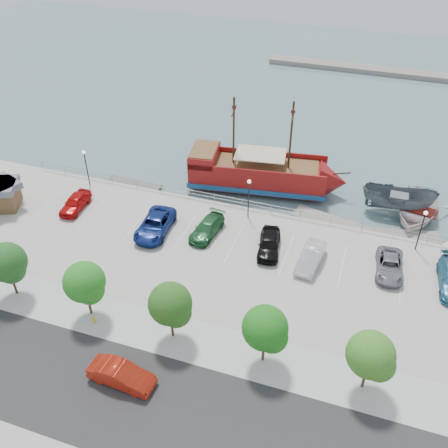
% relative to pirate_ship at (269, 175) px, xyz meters
% --- Properties ---
extents(ground, '(160.00, 160.00, 0.00)m').
position_rel_pirate_ship_xyz_m(ground, '(-0.33, -13.56, -1.84)').
color(ground, slate).
extents(street, '(100.00, 8.00, 0.04)m').
position_rel_pirate_ship_xyz_m(street, '(-0.33, -29.56, -0.83)').
color(street, '#2B2B2B').
rests_on(street, land_slab).
extents(sidewalk, '(100.00, 4.00, 0.05)m').
position_rel_pirate_ship_xyz_m(sidewalk, '(-0.33, -23.56, -0.82)').
color(sidewalk, silver).
rests_on(sidewalk, land_slab).
extents(seawall_railing, '(50.00, 0.06, 1.00)m').
position_rel_pirate_ship_xyz_m(seawall_railing, '(-0.33, -5.76, -0.31)').
color(seawall_railing, gray).
rests_on(seawall_railing, land_slab).
extents(far_shore, '(40.00, 3.00, 0.80)m').
position_rel_pirate_ship_xyz_m(far_shore, '(9.67, 41.44, -1.44)').
color(far_shore, gray).
rests_on(far_shore, ground).
extents(pirate_ship, '(17.60, 7.05, 10.97)m').
position_rel_pirate_ship_xyz_m(pirate_ship, '(0.00, 0.00, 0.00)').
color(pirate_ship, maroon).
rests_on(pirate_ship, ground).
extents(patrol_boat, '(7.48, 3.01, 2.86)m').
position_rel_pirate_ship_xyz_m(patrol_boat, '(13.70, -0.20, -0.41)').
color(patrol_boat, '#505B62').
rests_on(patrol_boat, ground).
extents(speedboat, '(7.29, 9.06, 1.67)m').
position_rel_pirate_ship_xyz_m(speedboat, '(15.65, -0.47, -1.00)').
color(speedboat, silver).
rests_on(speedboat, ground).
extents(dock_west, '(6.62, 2.20, 0.37)m').
position_rel_pirate_ship_xyz_m(dock_west, '(-14.61, -4.36, -1.65)').
color(dock_west, slate).
rests_on(dock_west, ground).
extents(dock_mid, '(7.95, 3.81, 0.44)m').
position_rel_pirate_ship_xyz_m(dock_mid, '(7.57, -4.36, -1.62)').
color(dock_mid, gray).
rests_on(dock_mid, ground).
extents(dock_east, '(7.10, 3.37, 0.39)m').
position_rel_pirate_ship_xyz_m(dock_east, '(14.71, -4.36, -1.64)').
color(dock_east, gray).
rests_on(dock_east, ground).
extents(shed, '(4.48, 4.48, 2.80)m').
position_rel_pirate_ship_xyz_m(shed, '(-24.52, -13.41, 0.65)').
color(shed, brown).
rests_on(shed, land_slab).
extents(street_sedan, '(4.76, 1.86, 1.54)m').
position_rel_pirate_ship_xyz_m(street_sedan, '(-2.97, -28.45, -0.06)').
color(street_sedan, '#B72311').
rests_on(street_sedan, street).
extents(fire_hydrant, '(0.23, 0.23, 0.66)m').
position_rel_pirate_ship_xyz_m(fire_hydrant, '(-7.56, -24.36, -0.48)').
color(fire_hydrant, gold).
rests_on(fire_hydrant, sidewalk).
extents(lamp_post_left, '(0.36, 0.36, 4.28)m').
position_rel_pirate_ship_xyz_m(lamp_post_left, '(-18.33, -7.06, 2.10)').
color(lamp_post_left, black).
rests_on(lamp_post_left, land_slab).
extents(lamp_post_mid, '(0.36, 0.36, 4.28)m').
position_rel_pirate_ship_xyz_m(lamp_post_mid, '(-0.33, -7.06, 2.10)').
color(lamp_post_mid, black).
rests_on(lamp_post_mid, land_slab).
extents(lamp_post_right, '(0.36, 0.36, 4.28)m').
position_rel_pirate_ship_xyz_m(lamp_post_right, '(15.67, -7.06, 2.10)').
color(lamp_post_right, black).
rests_on(lamp_post_right, land_slab).
extents(tree_b, '(3.30, 3.20, 5.00)m').
position_rel_pirate_ship_xyz_m(tree_b, '(-15.18, -23.63, 2.46)').
color(tree_b, '#473321').
rests_on(tree_b, sidewalk).
extents(tree_c, '(3.30, 3.20, 5.00)m').
position_rel_pirate_ship_xyz_m(tree_c, '(-8.18, -23.63, 2.46)').
color(tree_c, '#473321').
rests_on(tree_c, sidewalk).
extents(tree_d, '(3.30, 3.20, 5.00)m').
position_rel_pirate_ship_xyz_m(tree_d, '(-1.18, -23.63, 2.46)').
color(tree_d, '#473321').
rests_on(tree_d, sidewalk).
extents(tree_e, '(3.30, 3.20, 5.00)m').
position_rel_pirate_ship_xyz_m(tree_e, '(5.82, -23.63, 2.46)').
color(tree_e, '#473321').
rests_on(tree_e, sidewalk).
extents(tree_f, '(3.30, 3.20, 5.00)m').
position_rel_pirate_ship_xyz_m(tree_f, '(12.82, -23.63, 2.46)').
color(tree_f, '#473321').
rests_on(tree_f, sidewalk).
extents(parked_car_a, '(2.07, 4.54, 1.51)m').
position_rel_pirate_ship_xyz_m(parked_car_a, '(-17.31, -11.40, -0.08)').
color(parked_car_a, '#BC0D0D').
rests_on(parked_car_a, land_slab).
extents(parked_car_c, '(3.09, 5.99, 1.62)m').
position_rel_pirate_ship_xyz_m(parked_car_c, '(-8.02, -12.30, -0.03)').
color(parked_car_c, navy).
rests_on(parked_car_c, land_slab).
extents(parked_car_d, '(2.54, 5.06, 1.41)m').
position_rel_pirate_ship_xyz_m(parked_car_d, '(-3.21, -11.05, -0.13)').
color(parked_car_d, '#225E2E').
rests_on(parked_car_d, land_slab).
extents(parked_car_e, '(2.68, 5.02, 1.62)m').
position_rel_pirate_ship_xyz_m(parked_car_e, '(2.99, -11.54, -0.02)').
color(parked_car_e, black).
rests_on(parked_car_e, land_slab).
extents(parked_car_f, '(2.14, 4.87, 1.56)m').
position_rel_pirate_ship_xyz_m(parked_car_f, '(6.90, -12.15, -0.06)').
color(parked_car_f, silver).
rests_on(parked_car_f, land_slab).
extents(parked_car_g, '(2.58, 5.02, 1.36)m').
position_rel_pirate_ship_xyz_m(parked_car_g, '(13.55, -11.00, -0.16)').
color(parked_car_g, gray).
rests_on(parked_car_g, land_slab).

